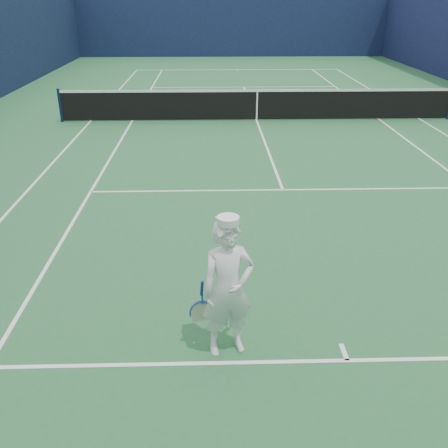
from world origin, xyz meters
name	(u,v)px	position (x,y,z in m)	size (l,w,h in m)	color
ground	(257,120)	(0.00, 0.00, 0.00)	(80.00, 80.00, 0.00)	#256135
court_markings	(257,120)	(0.00, 0.00, 0.00)	(11.03, 23.83, 0.01)	white
windscreen_fence	(258,57)	(0.00, 0.00, 2.00)	(20.12, 36.12, 4.00)	#0F1738
tennis_net	(257,104)	(0.00, 0.00, 0.55)	(12.88, 0.09, 1.07)	#141E4C
tennis_player	(228,289)	(-1.38, -11.63, 0.84)	(0.83, 0.55, 1.73)	white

